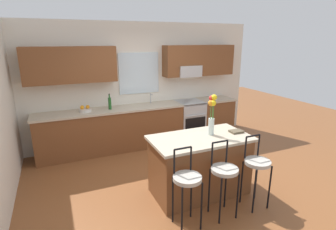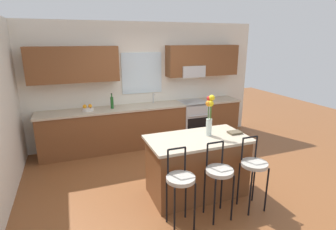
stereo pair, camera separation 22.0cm
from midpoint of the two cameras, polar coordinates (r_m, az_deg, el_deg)
ground_plane at (r=4.72m, az=0.45°, el=-13.61°), size 14.00×14.00×0.00m
back_wall_assembly at (r=6.03m, az=-7.08°, el=8.06°), size 5.60×0.50×2.70m
counter_run at (r=5.99m, az=-6.14°, el=-2.22°), size 4.56×0.64×0.92m
sink_faucet at (r=6.03m, az=-4.78°, el=3.80°), size 0.02×0.13×0.23m
oven_range at (r=6.38m, az=3.64°, el=-1.08°), size 0.60×0.64×0.92m
kitchen_island at (r=4.17m, az=5.32°, el=-10.67°), size 1.51×0.83×0.92m
bar_stool_near at (r=3.38m, az=2.19°, el=-14.15°), size 0.36×0.36×1.04m
bar_stool_middle at (r=3.62m, az=10.24°, el=-12.19°), size 0.36×0.36×1.04m
bar_stool_far at (r=3.93m, az=17.06°, el=-10.33°), size 0.36×0.36×1.04m
flower_vase at (r=4.00m, az=7.88°, el=0.51°), size 0.14×0.13×0.63m
cookbook at (r=4.27m, az=13.06°, el=-3.47°), size 0.20×0.15×0.03m
fruit_bowl_oranges at (r=5.63m, az=-18.50°, el=1.11°), size 0.24×0.24×0.13m
bottle_olive_oil at (r=5.67m, az=-13.53°, el=2.52°), size 0.06×0.06×0.33m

